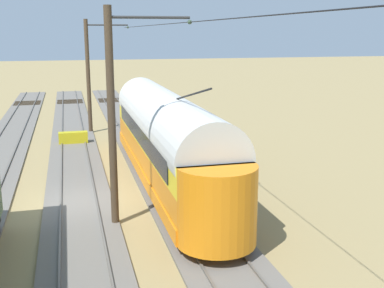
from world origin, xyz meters
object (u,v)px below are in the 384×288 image
(vintage_streetcar, at_px, (166,136))
(catenary_pole_mid_near, at_px, (114,115))
(switch_stand, at_px, (167,134))
(track_end_bumper, at_px, (73,138))
(catenary_pole_foreground, at_px, (89,74))

(vintage_streetcar, xyz_separation_m, catenary_pole_mid_near, (2.77, 4.51, 1.84))
(vintage_streetcar, relative_size, switch_stand, 14.84)
(vintage_streetcar, height_order, track_end_bumper, vintage_streetcar)
(vintage_streetcar, height_order, switch_stand, vintage_streetcar)
(catenary_pole_foreground, height_order, switch_stand, catenary_pole_foreground)
(catenary_pole_mid_near, bearing_deg, catenary_pole_foreground, -90.00)
(catenary_pole_mid_near, bearing_deg, switch_stand, -109.78)
(switch_stand, bearing_deg, vintage_streetcar, 78.19)
(vintage_streetcar, distance_m, track_end_bumper, 10.44)
(switch_stand, bearing_deg, track_end_bumper, -16.97)
(switch_stand, distance_m, track_end_bumper, 5.99)
(catenary_pole_foreground, relative_size, switch_stand, 6.36)
(catenary_pole_mid_near, bearing_deg, vintage_streetcar, -121.62)
(vintage_streetcar, bearing_deg, catenary_pole_foreground, -77.95)
(vintage_streetcar, height_order, catenary_pole_foreground, catenary_pole_foreground)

